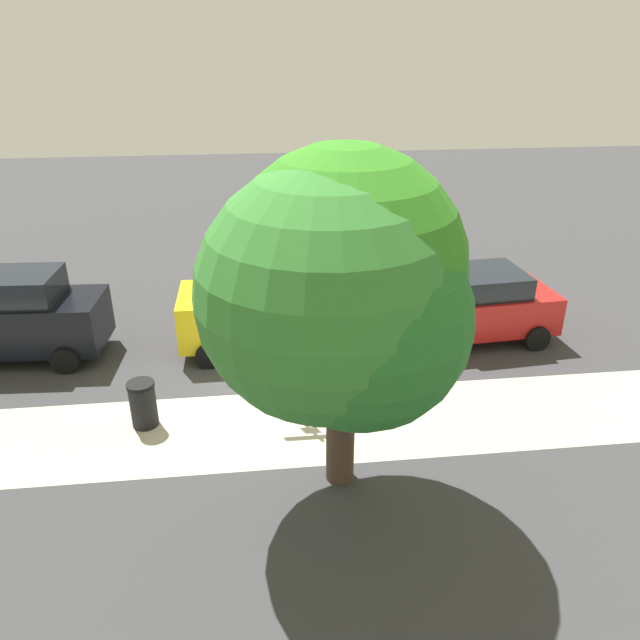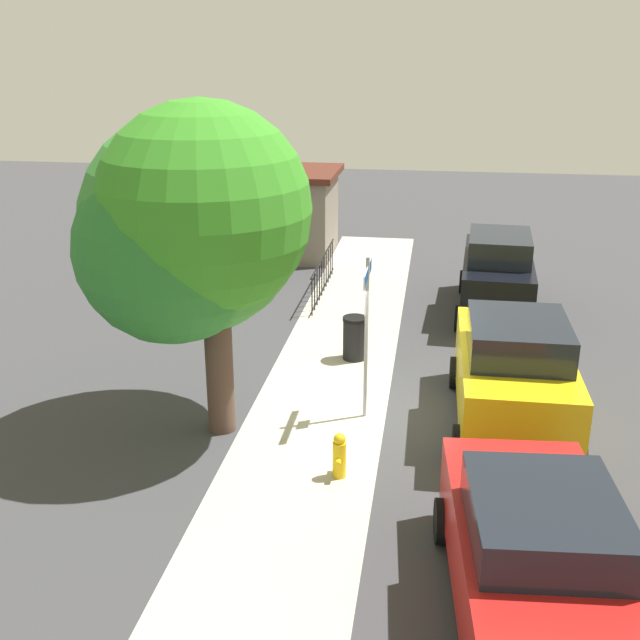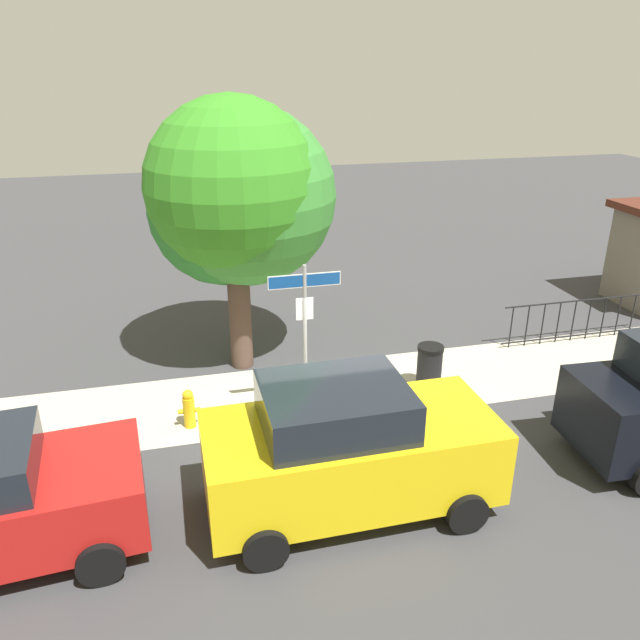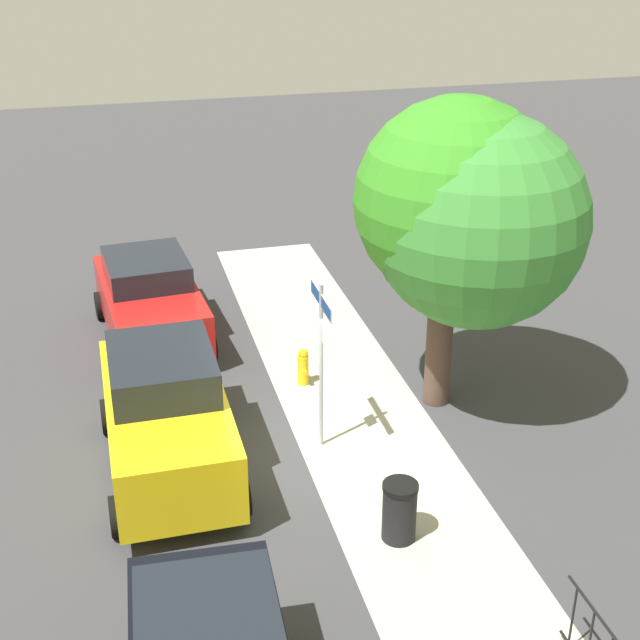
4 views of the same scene
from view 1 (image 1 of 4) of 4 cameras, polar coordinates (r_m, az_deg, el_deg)
ground_plane at (r=13.37m, az=-4.55°, el=-6.92°), size 60.00×60.00×0.00m
sidewalk_strip at (r=12.41m, az=-13.71°, el=-10.49°), size 24.00×2.60×0.00m
street_sign at (r=11.99m, az=-4.04°, el=0.84°), size 1.33×0.07×3.11m
shade_tree at (r=8.73m, az=2.14°, el=2.55°), size 4.04×4.04×5.86m
car_red at (r=15.77m, az=14.29°, el=1.41°), size 4.28×2.41×1.83m
car_yellow at (r=14.88m, az=-4.65°, el=1.22°), size 4.40×2.17×2.13m
car_black at (r=16.12m, az=-27.69°, el=0.24°), size 4.70×2.14×2.17m
fire_hydrant at (r=12.92m, az=6.12°, el=-6.23°), size 0.42×0.22×0.78m
trash_bin at (r=12.57m, az=-16.48°, el=-7.66°), size 0.55×0.55×0.98m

